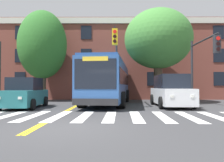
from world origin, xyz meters
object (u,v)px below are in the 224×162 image
Objects in this scene: traffic_light_overhead at (116,54)px; street_tree_curbside_large at (158,39)px; car_teal_near_lane at (24,94)px; traffic_light_near_corner at (202,58)px; car_white_far_lane at (171,91)px; car_navy_behind_bus at (115,89)px; street_tree_curbside_small at (42,45)px; city_bus at (108,81)px.

street_tree_curbside_large is (3.66, 2.75, 1.66)m from traffic_light_overhead.
traffic_light_near_corner reaches higher than car_teal_near_lane.
car_teal_near_lane is 11.60m from street_tree_curbside_large.
street_tree_curbside_large is at bearing 90.50° from car_white_far_lane.
car_white_far_lane reaches higher than car_teal_near_lane.
car_white_far_lane is at bearing 166.53° from traffic_light_near_corner.
traffic_light_overhead is at bearing 163.91° from traffic_light_near_corner.
car_navy_behind_bus is at bearing 64.17° from car_teal_near_lane.
car_teal_near_lane is 13.52m from car_navy_behind_bus.
traffic_light_overhead reaches higher than car_white_far_lane.
street_tree_curbside_large reaches higher than traffic_light_overhead.
street_tree_curbside_small is at bearing 172.56° from street_tree_curbside_large.
car_teal_near_lane is 6.85m from traffic_light_overhead.
city_bus is at bearing 119.36° from traffic_light_overhead.
car_teal_near_lane is 0.54× the size of street_tree_curbside_large.
car_white_far_lane is 11.81m from car_navy_behind_bus.
city_bus is at bearing 152.93° from car_white_far_lane.
traffic_light_overhead is (0.57, -1.02, 1.99)m from city_bus.
car_teal_near_lane is at bearing -149.44° from city_bus.
city_bus is 5.85m from street_tree_curbside_large.
car_white_far_lane is 2.99m from traffic_light_near_corner.
city_bus is 9.10m from car_navy_behind_bus.
traffic_light_overhead is 4.87m from street_tree_curbside_large.
car_navy_behind_bus is at bearing 116.30° from street_tree_curbside_large.
traffic_light_overhead is at bearing -60.64° from city_bus.
car_white_far_lane is 4.73m from traffic_light_overhead.
traffic_light_near_corner is (6.22, -2.65, 1.48)m from city_bus.
city_bus is 6.92m from traffic_light_near_corner.
street_tree_curbside_small is (-6.18, 3.09, 3.44)m from city_bus.
city_bus is 1.37× the size of street_tree_curbside_large.
traffic_light_overhead is at bearing -31.34° from street_tree_curbside_small.
traffic_light_near_corner reaches higher than car_navy_behind_bus.
car_white_far_lane is 0.65× the size of street_tree_curbside_large.
car_teal_near_lane is 9.59m from car_white_far_lane.
street_tree_curbside_large is (-1.99, 4.38, 2.17)m from traffic_light_near_corner.
traffic_light_near_corner is 0.87× the size of traffic_light_overhead.
city_bus is 2.16× the size of car_navy_behind_bus.
street_tree_curbside_large is 0.95× the size of street_tree_curbside_small.
traffic_light_near_corner is at bearing -16.09° from traffic_light_overhead.
city_bus is 1.30× the size of street_tree_curbside_small.
street_tree_curbside_large is at bearing 27.01° from car_teal_near_lane.
traffic_light_overhead is (-0.04, -10.08, 2.67)m from car_navy_behind_bus.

